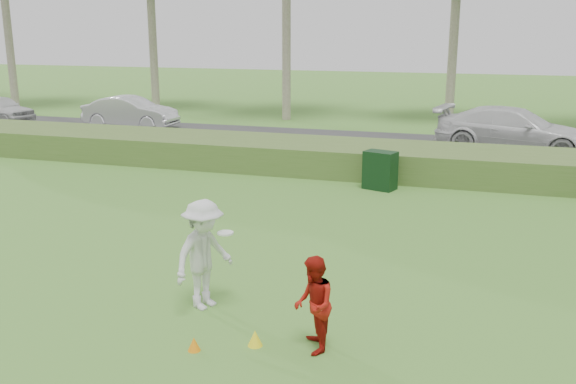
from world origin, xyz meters
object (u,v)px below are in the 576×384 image
(player_white, at_px, (204,255))
(car_right, at_px, (514,130))
(utility_cabinet, at_px, (380,170))
(car_left, at_px, (0,109))
(cone_yellow, at_px, (255,338))
(car_mid, at_px, (130,112))
(cone_orange, at_px, (194,344))
(player_red, at_px, (314,305))

(player_white, relative_size, car_right, 0.33)
(utility_cabinet, xyz_separation_m, car_left, (-20.01, 7.63, 0.15))
(cone_yellow, bearing_deg, player_white, 140.92)
(car_mid, height_order, car_right, car_right)
(cone_orange, xyz_separation_m, car_right, (4.85, 17.30, 0.78))
(utility_cabinet, bearing_deg, car_mid, 166.27)
(player_white, distance_m, car_right, 16.72)
(player_red, relative_size, cone_yellow, 5.86)
(cone_yellow, xyz_separation_m, car_mid, (-12.75, 18.00, 0.66))
(player_white, bearing_deg, car_left, 69.83)
(cone_orange, distance_m, car_left, 26.24)
(car_right, bearing_deg, player_white, 172.18)
(car_right, bearing_deg, car_mid, 96.97)
(player_white, xyz_separation_m, player_red, (2.14, -0.91, -0.22))
(cone_orange, height_order, utility_cabinet, utility_cabinet)
(cone_yellow, bearing_deg, car_mid, 125.31)
(cone_yellow, distance_m, car_right, 17.39)
(player_white, relative_size, car_mid, 0.43)
(player_red, relative_size, utility_cabinet, 1.29)
(utility_cabinet, bearing_deg, car_left, 177.00)
(player_white, relative_size, utility_cabinet, 1.67)
(player_red, distance_m, cone_yellow, 1.06)
(player_red, xyz_separation_m, car_right, (3.19, 16.76, 0.17))
(cone_yellow, bearing_deg, player_red, 8.37)
(player_red, relative_size, cone_orange, 6.93)
(cone_orange, bearing_deg, utility_cabinet, 84.53)
(utility_cabinet, distance_m, car_right, 7.86)
(player_red, xyz_separation_m, car_left, (-20.68, 17.54, -0.01))
(cone_orange, bearing_deg, car_mid, 122.98)
(cone_yellow, xyz_separation_m, utility_cabinet, (0.20, 10.05, 0.44))
(car_left, distance_m, car_mid, 7.07)
(car_left, bearing_deg, utility_cabinet, -98.70)
(player_white, height_order, car_left, player_white)
(player_white, distance_m, cone_orange, 1.74)
(player_red, xyz_separation_m, car_mid, (-13.61, 17.88, 0.06))
(player_red, height_order, cone_yellow, player_red)
(cone_yellow, bearing_deg, car_right, 76.51)
(car_mid, bearing_deg, utility_cabinet, -121.99)
(utility_cabinet, distance_m, car_mid, 15.20)
(utility_cabinet, distance_m, car_left, 21.42)
(player_white, bearing_deg, car_right, 3.14)
(player_white, distance_m, utility_cabinet, 9.13)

